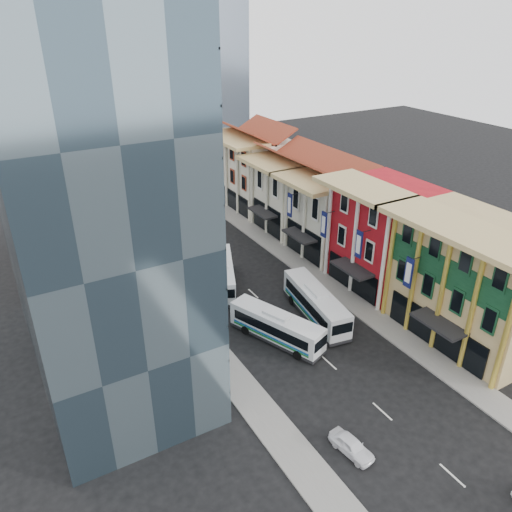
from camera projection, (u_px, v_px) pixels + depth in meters
ground at (391, 419)px, 39.11m from camera, size 200.00×200.00×0.00m
sidewalk_right at (315, 275)px, 59.89m from camera, size 3.00×90.00×0.15m
sidewalk_left at (183, 314)px, 52.35m from camera, size 3.00×90.00×0.15m
shophouse_tan at (473, 282)px, 46.49m from camera, size 8.00×14.00×12.00m
shophouse_red at (384, 235)px, 55.78m from camera, size 8.00×10.00×12.00m
shophouse_cream_near at (331, 216)px, 63.60m from camera, size 8.00×9.00×10.00m
shophouse_cream_mid at (292, 195)px, 70.57m from camera, size 8.00×9.00×10.00m
shophouse_cream_far at (255, 172)px, 78.48m from camera, size 8.00×12.00×11.00m
office_tower at (85, 203)px, 39.53m from camera, size 12.00×26.00×30.00m
office_block_far at (60, 205)px, 61.40m from camera, size 10.00×18.00×14.00m
bus_left_near at (277, 326)px, 47.65m from camera, size 5.77×10.14×3.20m
bus_left_far at (223, 273)px, 56.97m from camera, size 6.23×10.32×3.27m
bus_right at (316, 303)px, 51.13m from camera, size 4.11×11.00×3.45m
sedan_left at (351, 446)px, 35.99m from camera, size 1.98×3.81×1.24m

